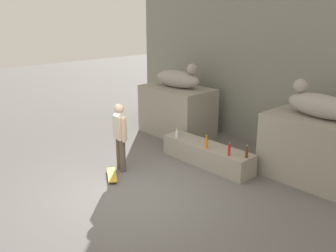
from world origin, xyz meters
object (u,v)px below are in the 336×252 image
at_px(skater, 120,134).
at_px(bottle_clear, 177,134).
at_px(bottle_orange, 206,143).
at_px(bottle_red, 229,150).
at_px(bottle_brown, 247,152).
at_px(statue_reclining_right, 319,104).
at_px(skateboard, 112,175).
at_px(statue_reclining_left, 178,78).

height_order(skater, bottle_clear, skater).
xyz_separation_m(bottle_clear, bottle_orange, (1.07, -0.04, 0.04)).
distance_m(bottle_red, bottle_brown, 0.40).
relative_size(statue_reclining_right, bottle_brown, 5.49).
xyz_separation_m(skater, bottle_brown, (2.35, 1.82, -0.27)).
bearing_deg(skateboard, bottle_clear, 119.15).
distance_m(skater, bottle_brown, 2.98).
height_order(bottle_clear, bottle_red, bottle_red).
distance_m(skater, bottle_red, 2.59).
relative_size(statue_reclining_right, bottle_orange, 5.00).
bearing_deg(statue_reclining_right, bottle_red, 50.79).
height_order(skateboard, bottle_orange, bottle_orange).
bearing_deg(bottle_orange, bottle_clear, 177.63).
bearing_deg(statue_reclining_right, statue_reclining_left, 7.20).
xyz_separation_m(bottle_orange, bottle_red, (0.67, 0.04, -0.00)).
height_order(skater, bottle_brown, skater).
height_order(statue_reclining_right, skateboard, statue_reclining_right).
bearing_deg(bottle_red, skater, -140.82).
xyz_separation_m(skateboard, bottle_red, (1.80, 2.04, 0.60)).
xyz_separation_m(bottle_clear, bottle_red, (1.74, -0.01, 0.03)).
xyz_separation_m(statue_reclining_right, bottle_red, (-1.37, -1.31, -1.11)).
xyz_separation_m(skateboard, bottle_clear, (0.06, 2.04, 0.57)).
height_order(bottle_clear, bottle_brown, bottle_brown).
distance_m(statue_reclining_left, bottle_orange, 2.93).
height_order(skateboard, bottle_clear, bottle_clear).
bearing_deg(skater, bottle_red, 50.03).
bearing_deg(statue_reclining_right, bottle_brown, 54.61).
bearing_deg(bottle_brown, skateboard, -133.98).
bearing_deg(statue_reclining_left, skater, -77.16).
relative_size(statue_reclining_left, bottle_orange, 4.99).
xyz_separation_m(statue_reclining_right, skater, (-3.37, -2.93, -0.85)).
relative_size(skateboard, bottle_brown, 2.61).
height_order(statue_reclining_left, statue_reclining_right, same).
bearing_deg(skateboard, bottle_red, 79.35).
bearing_deg(bottle_orange, skateboard, -119.55).
bearing_deg(statue_reclining_right, bottle_orange, 40.54).
relative_size(skater, skateboard, 2.12).
xyz_separation_m(skater, bottle_clear, (0.25, 1.63, -0.29)).
relative_size(skater, bottle_brown, 5.53).
xyz_separation_m(statue_reclining_left, skateboard, (1.23, -3.34, -1.71)).
height_order(statue_reclining_right, bottle_brown, statue_reclining_right).
xyz_separation_m(statue_reclining_left, bottle_orange, (2.36, -1.34, -1.11)).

